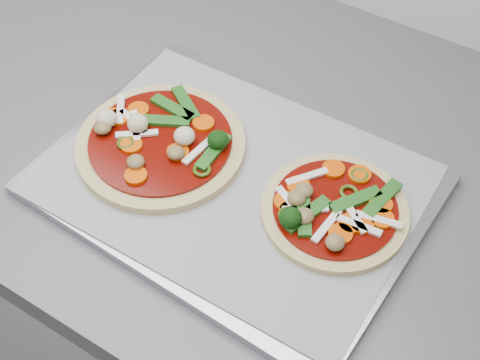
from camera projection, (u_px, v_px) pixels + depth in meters
The scene contains 4 objects.
baking_tray at pixel (234, 184), 0.74m from camera, with size 0.40×0.30×0.01m, color #99999E.
parchment at pixel (234, 179), 0.73m from camera, with size 0.39×0.28×0.00m, color #96959B.
pizza_left at pixel (161, 142), 0.75m from camera, with size 0.20×0.20×0.03m.
pizza_right at pixel (332, 210), 0.69m from camera, with size 0.19×0.19×0.03m.
Camera 1 is at (-0.45, 0.84, 1.48)m, focal length 50.00 mm.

